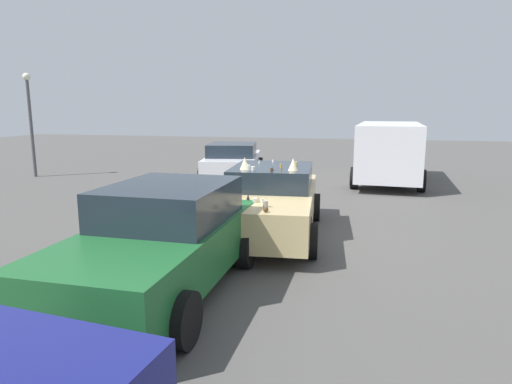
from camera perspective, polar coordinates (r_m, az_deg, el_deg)
The scene contains 6 objects.
ground_plane at distance 9.45m, azimuth 1.78°, elevation -5.45°, with size 60.00×60.00×0.00m, color #514F4C.
art_car_decorated at distance 9.34m, azimuth 1.85°, elevation -1.08°, with size 4.58×2.31×1.65m.
parked_van_behind_right at distance 16.40m, azimuth 16.62°, elevation 5.21°, with size 5.24×2.51×2.09m.
parked_sedan_row_back_far at distance 16.53m, azimuth -2.98°, elevation 4.00°, with size 4.56×2.61×1.36m.
parked_sedan_row_back_center at distance 6.57m, azimuth -11.92°, elevation -5.99°, with size 4.23×2.08×1.53m.
lot_lamp_post at distance 19.12m, azimuth -26.95°, elevation 8.89°, with size 0.28×0.28×3.91m.
Camera 1 is at (-8.89, -1.84, 2.63)m, focal length 31.26 mm.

